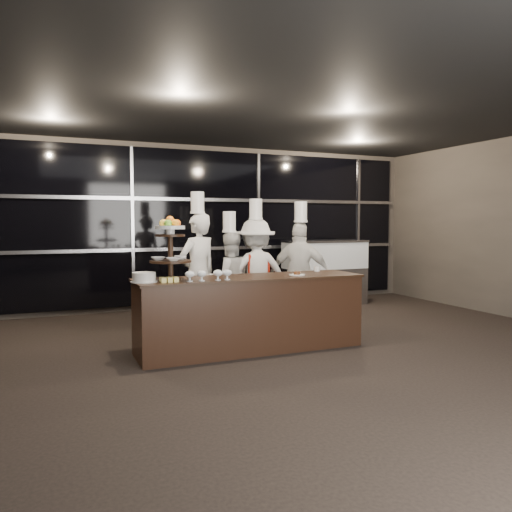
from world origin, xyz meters
name	(u,v)px	position (x,y,z in m)	size (l,w,h in m)	color
room	(347,232)	(0.00, 0.00, 1.50)	(10.00, 10.00, 10.00)	black
window_wall	(198,227)	(0.00, 4.94, 1.50)	(8.60, 0.10, 2.80)	black
buffet_counter	(251,313)	(-0.29, 1.69, 0.47)	(2.84, 0.74, 0.92)	black
display_stand	(170,244)	(-1.29, 1.69, 1.34)	(0.48, 0.48, 0.74)	black
compotes	(209,274)	(-0.89, 1.47, 1.00)	(0.56, 0.11, 0.12)	silver
layer_cake	(144,277)	(-1.61, 1.64, 0.97)	(0.30, 0.30, 0.11)	white
pastry_squares	(169,280)	(-1.35, 1.52, 0.95)	(0.20, 0.13, 0.05)	#FCEB7B
small_plate	(297,274)	(0.30, 1.59, 0.94)	(0.20, 0.20, 0.05)	white
chef_cup	(317,269)	(0.79, 1.94, 0.96)	(0.08, 0.08, 0.07)	white
display_case	(325,269)	(2.33, 4.30, 0.69)	(1.56, 0.68, 1.24)	#A5A5AA
chef_a	(198,271)	(-0.61, 2.90, 0.89)	(0.74, 0.63, 2.02)	silver
chef_b	(229,279)	(-0.11, 2.96, 0.74)	(0.73, 0.58, 1.75)	silver
chef_c	(256,273)	(0.28, 2.86, 0.83)	(1.11, 0.71, 1.93)	silver
chef_d	(300,273)	(0.91, 2.64, 0.82)	(0.97, 0.89, 1.90)	white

